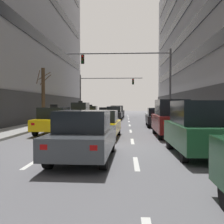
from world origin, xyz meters
The scene contains 31 objects.
ground_plane centered at (0.00, 0.00, 0.00)m, with size 120.00×120.00×0.00m, color slate.
lane_stripe_l1_s3 centered at (-1.68, -3.00, 0.00)m, with size 0.16×2.00×0.01m, color silver.
lane_stripe_l1_s4 centered at (-1.68, 2.00, 0.00)m, with size 0.16×2.00×0.01m, color silver.
lane_stripe_l1_s5 centered at (-1.68, 7.00, 0.00)m, with size 0.16×2.00×0.01m, color silver.
lane_stripe_l1_s6 centered at (-1.68, 12.00, 0.00)m, with size 0.16×2.00×0.01m, color silver.
lane_stripe_l1_s7 centered at (-1.68, 17.00, 0.00)m, with size 0.16×2.00×0.01m, color silver.
lane_stripe_l1_s8 centered at (-1.68, 22.00, 0.00)m, with size 0.16×2.00×0.01m, color silver.
lane_stripe_l1_s9 centered at (-1.68, 27.00, 0.00)m, with size 0.16×2.00×0.01m, color silver.
lane_stripe_l1_s10 centered at (-1.68, 32.00, 0.00)m, with size 0.16×2.00×0.01m, color silver.
lane_stripe_l2_s3 centered at (1.68, -3.00, 0.00)m, with size 0.16×2.00×0.01m, color silver.
lane_stripe_l2_s4 centered at (1.68, 2.00, 0.00)m, with size 0.16×2.00×0.01m, color silver.
lane_stripe_l2_s5 centered at (1.68, 7.00, 0.00)m, with size 0.16×2.00×0.01m, color silver.
lane_stripe_l2_s6 centered at (1.68, 12.00, 0.00)m, with size 0.16×2.00×0.01m, color silver.
lane_stripe_l2_s7 centered at (1.68, 17.00, 0.00)m, with size 0.16×2.00×0.01m, color silver.
lane_stripe_l2_s8 centered at (1.68, 22.00, 0.00)m, with size 0.16×2.00×0.01m, color silver.
lane_stripe_l2_s9 centered at (1.68, 27.00, 0.00)m, with size 0.16×2.00×0.01m, color silver.
lane_stripe_l2_s10 centered at (1.68, 32.00, 0.00)m, with size 0.16×2.00×0.01m, color silver.
car_driving_0 centered at (0.13, 25.21, 0.83)m, with size 2.01×4.54×1.68m.
taxi_driving_1 centered at (-3.50, 16.35, 1.03)m, with size 1.83×4.28×2.24m.
taxi_driving_2 centered at (0.07, 3.37, 0.77)m, with size 1.93×4.23×1.73m.
car_driving_3 centered at (-0.09, -2.48, 0.84)m, with size 2.02×4.57×1.70m.
taxi_driving_4 centered at (-3.24, 5.23, 0.84)m, with size 1.94×4.55×1.88m.
taxi_driving_5 centered at (-3.27, 22.68, 0.81)m, with size 1.88×4.41×1.83m.
car_driving_6 centered at (-0.02, 19.40, 0.80)m, with size 1.97×4.39×1.62m.
car_parked_1 centered at (3.99, -1.49, 1.01)m, with size 1.82×4.23×2.04m.
car_parked_2 centered at (3.99, 4.07, 1.08)m, with size 1.91×4.50×2.17m.
car_parked_3 centered at (3.99, 10.97, 0.78)m, with size 1.90×4.29×1.59m.
traffic_signal_0 centered at (2.56, 13.08, 4.97)m, with size 9.69×0.35×6.87m.
traffic_signal_1 centered at (-2.53, 27.37, 4.39)m, with size 9.31×0.35×6.12m.
street_tree_0 centered at (-6.10, 11.85, 2.71)m, with size 1.22×1.12×5.01m.
pedestrian_0 centered at (6.17, 6.80, 1.09)m, with size 0.37×0.43×1.64m.
Camera 1 is at (1.35, -11.38, 1.92)m, focal length 41.96 mm.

